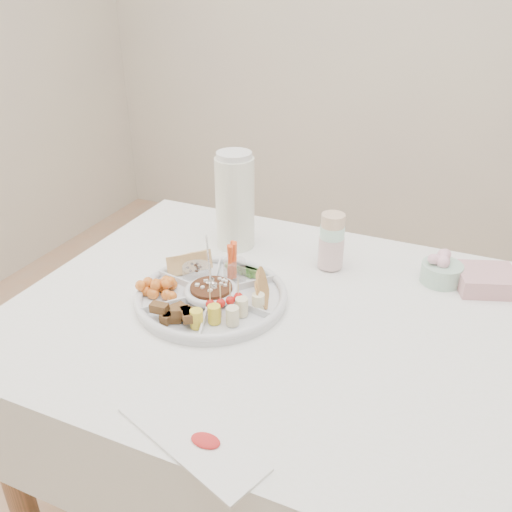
% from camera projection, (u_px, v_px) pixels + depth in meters
% --- Properties ---
extents(wall_back, '(4.00, 0.02, 2.70)m').
position_uv_depth(wall_back, '(452.00, 4.00, 2.64)').
color(wall_back, beige).
rests_on(wall_back, ground).
extents(dining_table, '(1.52, 1.02, 0.76)m').
position_uv_depth(dining_table, '(312.00, 434.00, 1.49)').
color(dining_table, white).
rests_on(dining_table, floor).
extents(party_tray, '(0.44, 0.44, 0.04)m').
position_uv_depth(party_tray, '(211.00, 294.00, 1.38)').
color(party_tray, white).
rests_on(party_tray, dining_table).
extents(bean_dip, '(0.12, 0.12, 0.04)m').
position_uv_depth(bean_dip, '(211.00, 291.00, 1.37)').
color(bean_dip, '#361D0E').
rests_on(bean_dip, party_tray).
extents(tortillas, '(0.11, 0.11, 0.05)m').
position_uv_depth(tortillas, '(262.00, 289.00, 1.36)').
color(tortillas, '#A16C2C').
rests_on(tortillas, party_tray).
extents(carrot_cucumber, '(0.14, 0.14, 0.11)m').
position_uv_depth(carrot_cucumber, '(241.00, 260.00, 1.45)').
color(carrot_cucumber, '#FD521E').
rests_on(carrot_cucumber, party_tray).
extents(pita_raisins, '(0.13, 0.13, 0.06)m').
position_uv_depth(pita_raisins, '(194.00, 264.00, 1.47)').
color(pita_raisins, '#D8AA80').
rests_on(pita_raisins, party_tray).
extents(cherries, '(0.14, 0.14, 0.05)m').
position_uv_depth(cherries, '(161.00, 287.00, 1.38)').
color(cherries, orange).
rests_on(cherries, party_tray).
extents(granola_chunks, '(0.13, 0.13, 0.05)m').
position_uv_depth(granola_chunks, '(177.00, 313.00, 1.28)').
color(granola_chunks, '#452710').
rests_on(granola_chunks, party_tray).
extents(banana_tomato, '(0.12, 0.12, 0.08)m').
position_uv_depth(banana_tomato, '(231.00, 308.00, 1.26)').
color(banana_tomato, '#FFE773').
rests_on(banana_tomato, party_tray).
extents(cup_stack, '(0.08, 0.08, 0.20)m').
position_uv_depth(cup_stack, '(332.00, 236.00, 1.50)').
color(cup_stack, silver).
rests_on(cup_stack, dining_table).
extents(thermos, '(0.14, 0.14, 0.30)m').
position_uv_depth(thermos, '(235.00, 200.00, 1.60)').
color(thermos, white).
rests_on(thermos, dining_table).
extents(flower_bowl, '(0.12, 0.12, 0.08)m').
position_uv_depth(flower_bowl, '(442.00, 269.00, 1.46)').
color(flower_bowl, '#98B3A1').
rests_on(flower_bowl, dining_table).
extents(napkin_stack, '(0.18, 0.17, 0.05)m').
position_uv_depth(napkin_stack, '(486.00, 280.00, 1.44)').
color(napkin_stack, '#D2979C').
rests_on(napkin_stack, dining_table).
extents(placemat, '(0.33, 0.20, 0.01)m').
position_uv_depth(placemat, '(191.00, 438.00, 0.98)').
color(placemat, white).
rests_on(placemat, dining_table).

